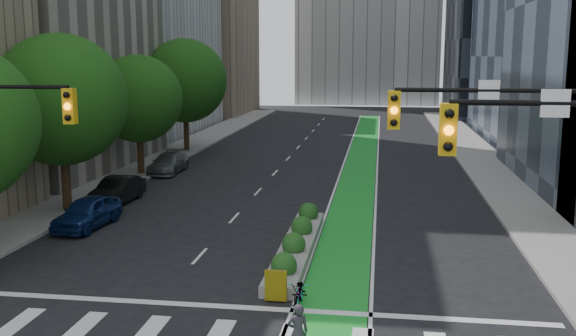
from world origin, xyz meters
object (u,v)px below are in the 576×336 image
(median_planter, at_px, (297,243))
(parked_car_left_mid, at_px, (117,190))
(bicycle, at_px, (299,293))
(parked_car_left_near, at_px, (87,212))
(cyclist, at_px, (298,332))
(parked_car_left_far, at_px, (168,163))

(median_planter, xyz_separation_m, parked_car_left_mid, (-10.50, 7.13, 0.32))
(bicycle, height_order, parked_car_left_mid, parked_car_left_mid)
(parked_car_left_near, bearing_deg, bicycle, -32.07)
(cyclist, distance_m, parked_car_left_far, 27.72)
(parked_car_left_far, bearing_deg, bicycle, -62.95)
(median_planter, relative_size, parked_car_left_near, 2.45)
(parked_car_left_mid, bearing_deg, parked_car_left_near, -79.67)
(cyclist, distance_m, parked_car_left_mid, 19.95)
(median_planter, relative_size, bicycle, 5.61)
(bicycle, bearing_deg, parked_car_left_near, 142.61)
(bicycle, height_order, parked_car_left_near, parked_car_left_near)
(bicycle, bearing_deg, parked_car_left_far, 117.22)
(median_planter, distance_m, bicycle, 5.67)
(parked_car_left_far, bearing_deg, parked_car_left_mid, -89.65)
(bicycle, relative_size, cyclist, 1.20)
(cyclist, bearing_deg, parked_car_left_mid, -73.79)
(cyclist, bearing_deg, parked_car_left_near, -65.38)
(median_planter, distance_m, parked_car_left_far, 19.25)
(bicycle, xyz_separation_m, parked_car_left_near, (-10.68, 7.93, 0.23))
(cyclist, xyz_separation_m, parked_car_left_mid, (-11.69, 16.16, -0.07))
(bicycle, height_order, cyclist, cyclist)
(median_planter, height_order, parked_car_left_near, parked_car_left_near)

